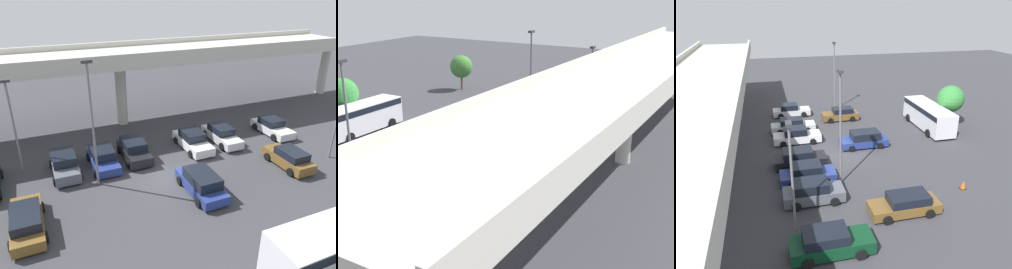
# 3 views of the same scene
# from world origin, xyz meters

# --- Properties ---
(ground_plane) EXTENTS (118.05, 118.05, 0.00)m
(ground_plane) POSITION_xyz_m (0.00, 0.00, 0.00)
(ground_plane) COLOR #38383D
(highway_overpass) EXTENTS (56.21, 7.48, 7.88)m
(highway_overpass) POSITION_xyz_m (0.00, 12.01, 6.69)
(highway_overpass) COLOR #BCB7AD
(highway_overpass) RESTS_ON ground_plane
(parked_car_0) EXTENTS (2.06, 4.81, 1.60)m
(parked_car_0) POSITION_xyz_m (-12.37, 3.76, 0.76)
(parked_car_0) COLOR #0C381E
(parked_car_0) RESTS_ON ground_plane
(parked_car_1) EXTENTS (2.07, 4.86, 1.46)m
(parked_car_1) POSITION_xyz_m (-9.79, -1.97, 0.71)
(parked_car_1) COLOR brown
(parked_car_1) RESTS_ON ground_plane
(parked_car_2) EXTENTS (2.10, 4.36, 1.67)m
(parked_car_2) POSITION_xyz_m (-6.91, 3.91, 0.79)
(parked_car_2) COLOR #515660
(parked_car_2) RESTS_ON ground_plane
(parked_car_3) EXTENTS (2.14, 4.43, 1.53)m
(parked_car_3) POSITION_xyz_m (-3.95, 3.92, 0.72)
(parked_car_3) COLOR navy
(parked_car_3) RESTS_ON ground_plane
(parked_car_4) EXTENTS (2.13, 4.48, 1.61)m
(parked_car_4) POSITION_xyz_m (-1.25, 4.21, 0.76)
(parked_car_4) COLOR black
(parked_car_4) RESTS_ON ground_plane
(parked_car_5) EXTENTS (2.16, 4.68, 1.60)m
(parked_car_5) POSITION_xyz_m (1.50, -2.49, 0.76)
(parked_car_5) COLOR navy
(parked_car_5) RESTS_ON ground_plane
(parked_car_6) EXTENTS (2.13, 4.78, 1.60)m
(parked_car_6) POSITION_xyz_m (4.09, 3.91, 0.73)
(parked_car_6) COLOR silver
(parked_car_6) RESTS_ON ground_plane
(parked_car_7) EXTENTS (1.97, 4.79, 1.55)m
(parked_car_7) POSITION_xyz_m (7.13, 4.02, 0.73)
(parked_car_7) COLOR silver
(parked_car_7) RESTS_ON ground_plane
(parked_car_8) EXTENTS (2.01, 4.32, 1.53)m
(parked_car_8) POSITION_xyz_m (9.66, -2.00, 0.73)
(parked_car_8) COLOR brown
(parked_car_8) RESTS_ON ground_plane
(parked_car_9) EXTENTS (2.10, 4.58, 1.52)m
(parked_car_9) POSITION_xyz_m (12.68, 3.72, 0.70)
(parked_car_9) COLOR silver
(parked_car_9) RESTS_ON ground_plane
(shuttle_bus) EXTENTS (8.26, 2.74, 2.68)m
(shuttle_bus) POSITION_xyz_m (4.78, -11.07, 1.60)
(shuttle_bus) COLOR silver
(shuttle_bus) RESTS_ON ground_plane
(lamp_post_near_aisle) EXTENTS (0.70, 0.35, 9.06)m
(lamp_post_near_aisle) POSITION_xyz_m (-4.89, 1.39, 5.23)
(lamp_post_near_aisle) COLOR slate
(lamp_post_near_aisle) RESTS_ON ground_plane
(lamp_post_mid_lot) EXTENTS (0.70, 0.35, 8.76)m
(lamp_post_mid_lot) POSITION_xyz_m (13.92, -2.19, 5.08)
(lamp_post_mid_lot) COLOR slate
(lamp_post_mid_lot) RESTS_ON ground_plane
(lamp_post_by_overpass) EXTENTS (0.70, 0.35, 7.34)m
(lamp_post_by_overpass) POSITION_xyz_m (-9.93, 5.50, 4.34)
(lamp_post_by_overpass) COLOR slate
(lamp_post_by_overpass) RESTS_ON ground_plane
(tree_front_centre) EXTENTS (3.01, 3.01, 4.81)m
(tree_front_centre) POSITION_xyz_m (4.58, -13.53, 3.29)
(tree_front_centre) COLOR brown
(tree_front_centre) RESTS_ON ground_plane
(traffic_cone) EXTENTS (0.44, 0.44, 0.70)m
(traffic_cone) POSITION_xyz_m (-7.95, -7.63, 0.33)
(traffic_cone) COLOR black
(traffic_cone) RESTS_ON ground_plane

